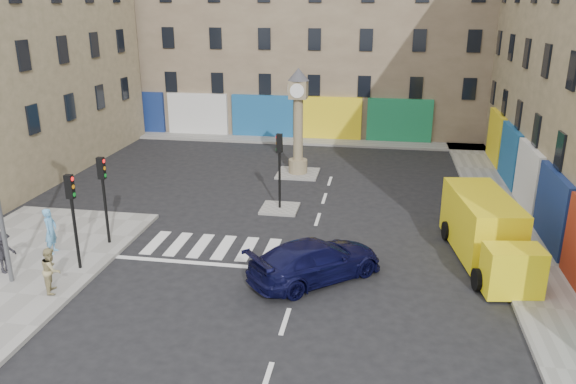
% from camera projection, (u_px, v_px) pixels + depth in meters
% --- Properties ---
extents(ground, '(120.00, 120.00, 0.00)m').
position_uv_depth(ground, '(295.00, 291.00, 19.90)').
color(ground, black).
rests_on(ground, ground).
extents(sidewalk_right, '(2.60, 30.00, 0.15)m').
position_uv_depth(sidewalk_right, '(499.00, 207.00, 27.84)').
color(sidewalk_right, gray).
rests_on(sidewalk_right, ground).
extents(sidewalk_far, '(32.00, 2.40, 0.15)m').
position_uv_depth(sidewalk_far, '(288.00, 140.00, 41.22)').
color(sidewalk_far, gray).
rests_on(sidewalk_far, ground).
extents(island_near, '(1.80, 1.80, 0.12)m').
position_uv_depth(island_near, '(280.00, 208.00, 27.66)').
color(island_near, gray).
rests_on(island_near, ground).
extents(island_far, '(2.40, 2.40, 0.12)m').
position_uv_depth(island_far, '(298.00, 173.00, 33.26)').
color(island_far, gray).
rests_on(island_far, ground).
extents(building_far, '(32.00, 10.00, 17.00)m').
position_uv_depth(building_far, '(300.00, 18.00, 43.90)').
color(building_far, '#867359').
rests_on(building_far, ground).
extents(traffic_light_left_near, '(0.28, 0.22, 3.70)m').
position_uv_depth(traffic_light_left_near, '(72.00, 207.00, 20.54)').
color(traffic_light_left_near, black).
rests_on(traffic_light_left_near, sidewalk_left).
extents(traffic_light_left_far, '(0.28, 0.22, 3.70)m').
position_uv_depth(traffic_light_left_far, '(103.00, 186.00, 22.78)').
color(traffic_light_left_far, black).
rests_on(traffic_light_left_far, sidewalk_left).
extents(traffic_light_island, '(0.28, 0.22, 3.70)m').
position_uv_depth(traffic_light_island, '(279.00, 159.00, 26.84)').
color(traffic_light_island, black).
rests_on(traffic_light_island, island_near).
extents(clock_pillar, '(1.20, 1.20, 6.10)m').
position_uv_depth(clock_pillar, '(298.00, 115.00, 32.12)').
color(clock_pillar, '#978463').
rests_on(clock_pillar, island_far).
extents(navy_sedan, '(5.30, 5.05, 1.51)m').
position_uv_depth(navy_sedan, '(316.00, 260.00, 20.56)').
color(navy_sedan, black).
rests_on(navy_sedan, ground).
extents(yellow_van, '(3.03, 6.91, 2.43)m').
position_uv_depth(yellow_van, '(486.00, 231.00, 22.04)').
color(yellow_van, yellow).
rests_on(yellow_van, ground).
extents(pedestrian_blue, '(0.51, 0.72, 1.87)m').
position_uv_depth(pedestrian_blue, '(51.00, 231.00, 22.34)').
color(pedestrian_blue, '#5B9FD1').
rests_on(pedestrian_blue, sidewalk_left).
extents(pedestrian_tan, '(0.89, 0.98, 1.63)m').
position_uv_depth(pedestrian_tan, '(51.00, 270.00, 19.38)').
color(pedestrian_tan, tan).
rests_on(pedestrian_tan, sidewalk_left).
extents(pedestrian_dark, '(0.77, 1.13, 1.61)m').
position_uv_depth(pedestrian_dark, '(3.00, 252.00, 20.74)').
color(pedestrian_dark, black).
rests_on(pedestrian_dark, sidewalk_left).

